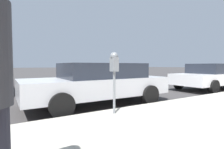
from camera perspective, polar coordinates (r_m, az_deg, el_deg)
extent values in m
plane|color=#3D3A3A|center=(6.80, -8.99, -8.07)|extent=(220.00, 220.00, 0.00)
cylinder|color=gray|center=(4.27, 0.72, -5.91)|extent=(0.06, 0.06, 1.03)
cube|color=gray|center=(4.22, 0.73, 3.31)|extent=(0.20, 0.14, 0.34)
sphere|color=gray|center=(4.22, 0.73, 6.07)|extent=(0.19, 0.19, 0.19)
cube|color=#B21919|center=(4.31, -0.03, 2.74)|extent=(0.01, 0.11, 0.12)
cube|color=black|center=(4.31, -0.03, 4.32)|extent=(0.01, 0.10, 0.08)
cube|color=#B7BABF|center=(5.88, -4.84, -3.83)|extent=(1.94, 4.74, 0.56)
cube|color=#232833|center=(5.93, -3.23, 1.33)|extent=(1.70, 2.66, 0.49)
cylinder|color=black|center=(4.51, -16.13, -9.66)|extent=(0.22, 0.64, 0.64)
cylinder|color=black|center=(6.36, -20.87, -6.06)|extent=(0.22, 0.64, 0.64)
cylinder|color=black|center=(5.99, 12.26, -6.49)|extent=(0.22, 0.64, 0.64)
cylinder|color=black|center=(7.49, 1.88, -4.53)|extent=(0.22, 0.64, 0.64)
cube|color=silver|center=(10.93, 29.65, -1.10)|extent=(1.88, 4.77, 0.55)
cube|color=#232833|center=(11.08, 30.19, 1.70)|extent=(1.66, 2.67, 0.52)
cylinder|color=black|center=(9.21, 30.34, -3.53)|extent=(0.22, 0.64, 0.64)
cylinder|color=black|center=(10.22, 20.97, -2.72)|extent=(0.22, 0.64, 0.64)
cylinder|color=black|center=(12.70, 29.08, -1.82)|extent=(0.22, 0.64, 0.64)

